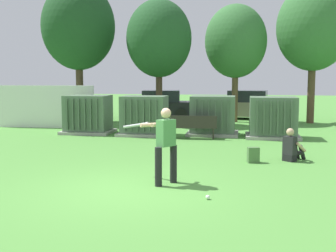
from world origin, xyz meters
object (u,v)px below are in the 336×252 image
(seated_spectator, at_px, (292,148))
(transformer_west, at_px, (88,115))
(parked_car_leftmost, at_px, (58,104))
(sports_ball, at_px, (208,197))
(parked_car_right_of_center, at_px, (246,106))
(batter, at_px, (164,142))
(backpack, at_px, (253,155))
(transformer_east, at_px, (273,118))
(park_bench, at_px, (194,125))
(parked_car_left_of_center, at_px, (159,105))
(transformer_mid_west, at_px, (144,116))
(transformer_mid_east, at_px, (213,116))

(seated_spectator, bearing_deg, transformer_west, 147.65)
(transformer_west, relative_size, parked_car_leftmost, 0.48)
(sports_ball, distance_m, parked_car_right_of_center, 16.93)
(batter, xyz_separation_m, backpack, (2.08, 2.85, -0.76))
(transformer_east, xyz_separation_m, sports_ball, (-1.91, -9.24, -0.74))
(transformer_west, xyz_separation_m, batter, (4.72, -8.31, 0.19))
(transformer_west, bearing_deg, backpack, -38.75)
(park_bench, relative_size, sports_ball, 20.14)
(parked_car_leftmost, bearing_deg, batter, -59.38)
(sports_ball, bearing_deg, parked_car_left_of_center, 103.56)
(batter, bearing_deg, transformer_west, 119.61)
(seated_spectator, relative_size, parked_car_right_of_center, 0.22)
(transformer_west, bearing_deg, seated_spectator, -32.35)
(backpack, distance_m, parked_car_leftmost, 16.64)
(transformer_mid_west, xyz_separation_m, seated_spectator, (5.40, -4.81, -0.41))
(transformer_east, xyz_separation_m, batter, (-2.98, -8.12, 0.19))
(parked_car_left_of_center, bearing_deg, transformer_mid_west, -84.76)
(sports_ball, bearing_deg, transformer_east, 78.31)
(transformer_mid_west, bearing_deg, transformer_east, 0.14)
(parked_car_right_of_center, bearing_deg, transformer_east, -82.81)
(seated_spectator, relative_size, parked_car_leftmost, 0.22)
(transformer_mid_east, bearing_deg, parked_car_left_of_center, 117.47)
(transformer_mid_east, distance_m, parked_car_left_of_center, 7.49)
(batter, height_order, parked_car_left_of_center, batter)
(backpack, xyz_separation_m, parked_car_left_of_center, (-4.94, 12.35, 0.54))
(transformer_mid_east, relative_size, backpack, 4.77)
(sports_ball, xyz_separation_m, parked_car_leftmost, (-10.09, 16.36, 0.71))
(transformer_east, distance_m, sports_ball, 9.47)
(transformer_west, bearing_deg, parked_car_right_of_center, 47.91)
(transformer_mid_west, relative_size, park_bench, 1.16)
(seated_spectator, xyz_separation_m, parked_car_left_of_center, (-6.05, 11.91, 0.38))
(seated_spectator, distance_m, parked_car_leftmost, 17.08)
(transformer_east, xyz_separation_m, parked_car_leftmost, (-12.00, 7.11, -0.04))
(batter, height_order, backpack, batter)
(parked_car_right_of_center, bearing_deg, sports_ball, -93.21)
(transformer_west, height_order, parked_car_left_of_center, same)
(transformer_east, relative_size, sports_ball, 23.33)
(seated_spectator, distance_m, parked_car_left_of_center, 13.36)
(transformer_mid_west, distance_m, batter, 8.41)
(park_bench, bearing_deg, parked_car_left_of_center, 109.40)
(transformer_west, xyz_separation_m, transformer_mid_west, (2.50, -0.20, 0.00))
(sports_ball, bearing_deg, backpack, 75.83)
(parked_car_left_of_center, bearing_deg, backpack, -68.20)
(backpack, bearing_deg, transformer_mid_west, 129.22)
(sports_ball, relative_size, parked_car_right_of_center, 0.02)
(transformer_west, bearing_deg, transformer_mid_east, 2.72)
(seated_spectator, bearing_deg, transformer_mid_west, 138.31)
(parked_car_right_of_center, bearing_deg, transformer_mid_west, -118.95)
(transformer_mid_east, relative_size, sports_ball, 23.33)
(transformer_mid_west, relative_size, transformer_mid_east, 1.00)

